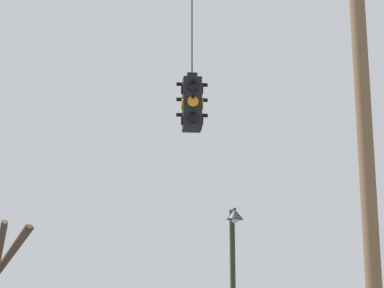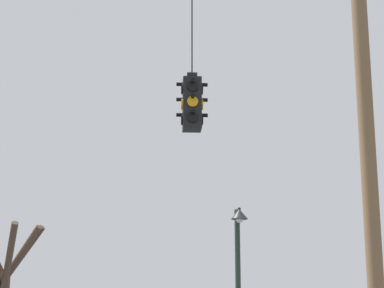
% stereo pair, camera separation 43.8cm
% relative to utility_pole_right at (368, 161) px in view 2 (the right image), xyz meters
% --- Properties ---
extents(utility_pole_right, '(0.30, 0.30, 9.29)m').
position_rel_utility_pole_right_xyz_m(utility_pole_right, '(0.00, 0.00, 0.00)').
color(utility_pole_right, brown).
rests_on(utility_pole_right, ground_plane).
extents(traffic_light_near_right_pole, '(0.58, 0.58, 3.09)m').
position_rel_utility_pole_right_xyz_m(traffic_light_near_right_pole, '(-3.25, 0.00, 1.06)').
color(traffic_light_near_right_pole, black).
extents(street_lamp, '(0.37, 0.65, 4.24)m').
position_rel_utility_pole_right_xyz_m(street_lamp, '(-2.04, 3.09, -1.77)').
color(street_lamp, '#233323').
rests_on(street_lamp, ground_plane).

